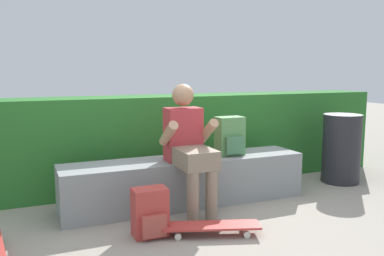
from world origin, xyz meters
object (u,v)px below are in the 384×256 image
at_px(backpack_on_bench, 230,137).
at_px(trash_bin, 341,148).
at_px(person_skater, 189,143).
at_px(skateboard_near_person, 212,226).
at_px(backpack_on_ground, 150,213).
at_px(bench_main, 186,181).

height_order(backpack_on_bench, trash_bin, backpack_on_bench).
height_order(person_skater, skateboard_near_person, person_skater).
distance_m(backpack_on_bench, trash_bin, 1.57).
bearing_deg(backpack_on_bench, backpack_on_ground, -149.40).
bearing_deg(person_skater, skateboard_near_person, -94.49).
bearing_deg(person_skater, backpack_on_bench, 20.98).
relative_size(bench_main, person_skater, 2.04).
bearing_deg(backpack_on_ground, trash_bin, 14.41).
bearing_deg(trash_bin, backpack_on_bench, -178.55).
bearing_deg(backpack_on_ground, skateboard_near_person, -21.19).
distance_m(backpack_on_bench, backpack_on_ground, 1.33).
bearing_deg(backpack_on_ground, person_skater, 39.14).
bearing_deg(backpack_on_bench, bench_main, 178.90).
relative_size(skateboard_near_person, backpack_on_bench, 2.05).
distance_m(bench_main, backpack_on_ground, 0.86).
bearing_deg(skateboard_near_person, trash_bin, 21.71).
relative_size(skateboard_near_person, trash_bin, 0.99).
relative_size(skateboard_near_person, backpack_on_ground, 2.05).
xyz_separation_m(skateboard_near_person, backpack_on_ground, (-0.47, 0.18, 0.12)).
distance_m(bench_main, skateboard_near_person, 0.85).
bearing_deg(backpack_on_bench, person_skater, -159.02).
bearing_deg(trash_bin, person_skater, -173.17).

